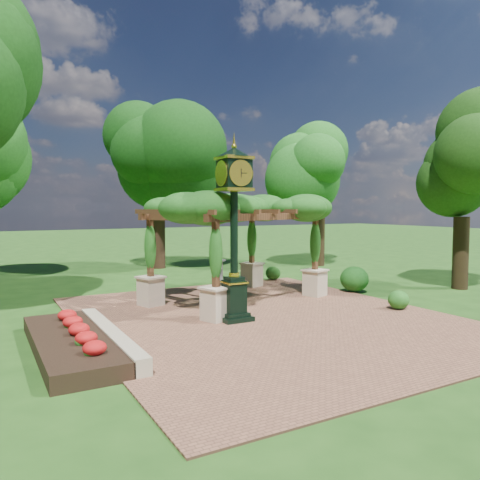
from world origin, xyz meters
TOP-DOWN VIEW (x-y plane):
  - ground at (0.00, 0.00)m, footprint 120.00×120.00m
  - brick_plaza at (0.00, 1.00)m, footprint 10.00×12.00m
  - border_wall at (-4.60, 0.50)m, footprint 0.35×5.00m
  - flower_bed at (-5.50, 0.50)m, footprint 1.50×5.00m
  - pedestal_clock at (-0.96, 1.13)m, footprint 0.98×0.98m
  - pergola at (0.49, 3.58)m, footprint 6.67×5.27m
  - sundial at (1.61, 7.12)m, footprint 0.75×0.75m
  - shrub_front at (4.22, -0.14)m, footprint 0.83×0.83m
  - shrub_mid at (5.18, 2.85)m, footprint 1.13×1.13m
  - shrub_back at (4.09, 6.78)m, footprint 0.69×0.69m
  - tree_north at (1.11, 13.33)m, footprint 4.53×4.53m
  - tree_east_far at (9.27, 10.05)m, footprint 3.69×3.69m
  - tree_east_near at (9.40, 1.41)m, footprint 3.30×3.30m

SIDE VIEW (x-z plane):
  - ground at x=0.00m, z-range 0.00..0.00m
  - brick_plaza at x=0.00m, z-range 0.00..0.04m
  - flower_bed at x=-5.50m, z-range 0.00..0.36m
  - border_wall at x=-4.60m, z-range 0.00..0.40m
  - shrub_front at x=4.22m, z-range 0.04..0.62m
  - shrub_back at x=4.09m, z-range 0.04..0.64m
  - sundial at x=1.61m, z-range -0.06..0.96m
  - shrub_mid at x=5.18m, z-range 0.04..1.00m
  - pedestal_clock at x=-0.96m, z-range 0.48..5.43m
  - pergola at x=0.49m, z-range 1.18..4.85m
  - tree_east_near at x=9.40m, z-range 1.36..8.74m
  - tree_north at x=1.11m, z-range 1.57..10.00m
  - tree_east_far at x=9.27m, z-range 1.61..10.35m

